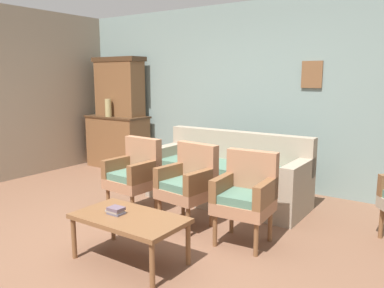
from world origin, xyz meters
The scene contains 11 objects.
ground_plane centered at (0.00, 0.00, 0.00)m, with size 7.68×7.68×0.00m, color brown.
wall_back_with_decor centered at (0.00, 2.63, 1.35)m, with size 6.40×0.09×2.70m.
side_cabinet centered at (-2.45, 2.25, 0.47)m, with size 1.16×0.55×0.93m.
cabinet_upper_hutch centered at (-2.45, 2.33, 1.45)m, with size 0.99×0.38×1.03m.
vase_on_cabinet centered at (-2.47, 2.07, 1.08)m, with size 0.11×0.11×0.31m, color tan.
floral_couch centered at (0.17, 1.62, 0.32)m, with size 2.07×0.81×0.90m.
armchair_near_cabinet centered at (-0.53, 0.62, 0.50)m, with size 0.55×0.52×0.90m.
armchair_by_doorway centered at (0.22, 0.66, 0.50)m, with size 0.57×0.55×0.90m.
armchair_near_couch_end centered at (0.93, 0.62, 0.50)m, with size 0.55×0.52×0.90m.
coffee_table centered at (0.28, -0.33, 0.38)m, with size 1.00×0.56×0.42m.
book_stack_on_table centered at (0.14, -0.35, 0.45)m, with size 0.16×0.11×0.06m.
Camera 1 is at (2.56, -2.66, 1.62)m, focal length 36.16 mm.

